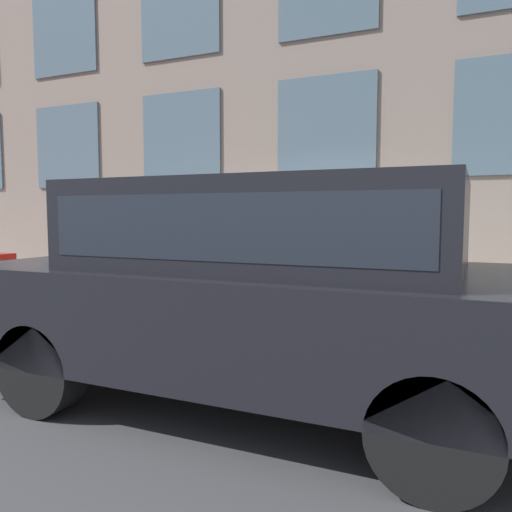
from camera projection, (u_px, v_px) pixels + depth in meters
ground_plane at (259, 345)px, 5.53m from camera, size 80.00×80.00×0.00m
sidewalk at (297, 317)px, 6.68m from camera, size 2.54×60.00×0.13m
fire_hydrant at (274, 291)px, 5.99m from camera, size 0.35×0.46×0.76m
person at (239, 245)px, 6.48m from camera, size 0.37×0.24×1.52m
parked_truck_charcoal_near at (265, 278)px, 3.77m from camera, size 1.97×4.32×1.68m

